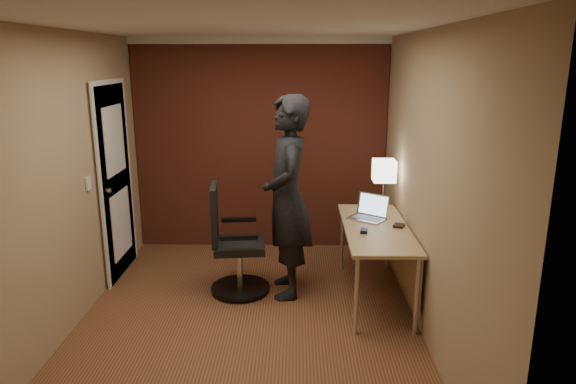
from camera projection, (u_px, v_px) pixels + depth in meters
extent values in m
plane|color=brown|center=(248.00, 322.00, 4.54)|extent=(4.00, 4.00, 0.00)
plane|color=white|center=(241.00, 26.00, 3.91)|extent=(4.00, 4.00, 0.00)
plane|color=tan|center=(261.00, 145.00, 6.16)|extent=(3.00, 0.00, 3.00)
plane|color=tan|center=(201.00, 293.00, 2.29)|extent=(3.00, 0.00, 3.00)
plane|color=tan|center=(64.00, 185.00, 4.25)|extent=(0.00, 4.00, 4.00)
plane|color=tan|center=(427.00, 186.00, 4.20)|extent=(0.00, 4.00, 4.00)
cube|color=brown|center=(261.00, 146.00, 6.13)|extent=(2.98, 0.06, 2.50)
cube|color=silver|center=(259.00, 40.00, 5.81)|extent=(3.00, 0.08, 0.08)
cube|color=silver|center=(189.00, 7.00, 2.02)|extent=(3.00, 0.08, 0.08)
cube|color=silver|center=(52.00, 32.00, 3.94)|extent=(0.08, 4.00, 0.08)
cube|color=silver|center=(433.00, 32.00, 3.89)|extent=(0.08, 4.00, 0.08)
cube|color=silver|center=(115.00, 183.00, 5.37)|extent=(0.05, 0.82, 2.02)
cube|color=silver|center=(116.00, 183.00, 5.37)|extent=(0.02, 0.92, 2.12)
cylinder|color=silver|center=(108.00, 191.00, 5.05)|extent=(0.05, 0.05, 0.05)
cube|color=silver|center=(88.00, 183.00, 4.71)|extent=(0.02, 0.08, 0.12)
cube|color=tan|center=(376.00, 228.00, 4.83)|extent=(0.60, 1.50, 0.03)
cube|color=tan|center=(404.00, 256.00, 4.90)|extent=(0.02, 1.38, 0.54)
cylinder|color=silver|center=(356.00, 296.00, 4.26)|extent=(0.04, 0.04, 0.70)
cylinder|color=silver|center=(342.00, 239.00, 5.59)|extent=(0.04, 0.04, 0.70)
cylinder|color=silver|center=(417.00, 296.00, 4.25)|extent=(0.04, 0.04, 0.70)
cylinder|color=silver|center=(388.00, 239.00, 5.59)|extent=(0.04, 0.04, 0.70)
cube|color=silver|center=(382.00, 210.00, 5.33)|extent=(0.11, 0.11, 0.01)
cylinder|color=silver|center=(383.00, 195.00, 5.29)|extent=(0.01, 0.01, 0.30)
cube|color=white|center=(384.00, 171.00, 5.22)|extent=(0.22, 0.22, 0.22)
cube|color=silver|center=(367.00, 219.00, 5.04)|extent=(0.40, 0.38, 0.01)
cube|color=silver|center=(373.00, 205.00, 5.09)|extent=(0.30, 0.24, 0.22)
cube|color=#B2CCF2|center=(373.00, 205.00, 5.08)|extent=(0.27, 0.21, 0.19)
cube|color=gray|center=(367.00, 218.00, 5.02)|extent=(0.30, 0.27, 0.00)
cube|color=black|center=(364.00, 231.00, 4.65)|extent=(0.08, 0.11, 0.03)
cube|color=black|center=(399.00, 226.00, 4.82)|extent=(0.13, 0.14, 0.02)
cylinder|color=black|center=(240.00, 287.00, 5.13)|extent=(0.58, 0.58, 0.03)
cylinder|color=silver|center=(240.00, 267.00, 5.08)|extent=(0.06, 0.06, 0.44)
cube|color=black|center=(239.00, 245.00, 5.02)|extent=(0.53, 0.53, 0.07)
cube|color=black|center=(215.00, 214.00, 4.91)|extent=(0.10, 0.44, 0.57)
cube|color=black|center=(239.00, 220.00, 5.23)|extent=(0.36, 0.09, 0.04)
cube|color=black|center=(239.00, 238.00, 4.71)|extent=(0.36, 0.09, 0.04)
imported|color=black|center=(287.00, 198.00, 4.89)|extent=(0.54, 0.76, 1.95)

